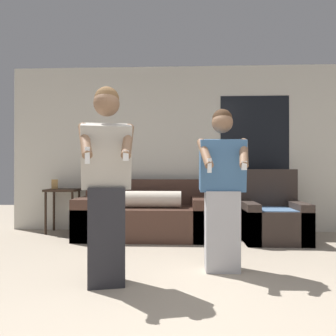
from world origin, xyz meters
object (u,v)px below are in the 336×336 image
object	(u,v)px
couch	(145,216)
armchair	(272,217)
person_left	(106,184)
person_right	(222,190)
side_table	(63,197)

from	to	relation	value
couch	armchair	world-z (taller)	armchair
couch	person_left	xyz separation A→B (m)	(-0.10, -2.08, 0.57)
armchair	person_left	xyz separation A→B (m)	(-1.92, -1.92, 0.56)
couch	person_right	bearing A→B (deg)	-59.54
side_table	person_right	bearing A→B (deg)	-39.08
couch	person_left	bearing A→B (deg)	-92.72
couch	armchair	bearing A→B (deg)	-4.96
couch	side_table	size ratio (longest dim) A/B	2.31
armchair	side_table	size ratio (longest dim) A/B	1.19
armchair	person_right	size ratio (longest dim) A/B	0.63
couch	person_right	size ratio (longest dim) A/B	1.22
armchair	person_left	distance (m)	2.77
person_left	side_table	bearing A→B (deg)	118.30
armchair	side_table	world-z (taller)	armchair
couch	side_table	world-z (taller)	couch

